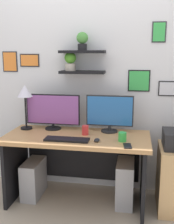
% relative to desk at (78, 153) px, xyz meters
% --- Properties ---
extents(ground_plane, '(8.00, 8.00, 0.00)m').
position_rel_desk_xyz_m(ground_plane, '(0.00, -0.05, -0.54)').
color(ground_plane, tan).
extents(back_wall_assembly, '(4.40, 0.24, 2.70)m').
position_rel_desk_xyz_m(back_wall_assembly, '(0.00, 0.38, 0.82)').
color(back_wall_assembly, silver).
rests_on(back_wall_assembly, ground).
extents(desk, '(1.51, 0.68, 0.75)m').
position_rel_desk_xyz_m(desk, '(0.00, 0.00, 0.00)').
color(desk, tan).
rests_on(desk, ground).
extents(monitor_left, '(0.61, 0.18, 0.40)m').
position_rel_desk_xyz_m(monitor_left, '(-0.32, 0.16, 0.42)').
color(monitor_left, black).
rests_on(monitor_left, desk).
extents(monitor_right, '(0.51, 0.18, 0.40)m').
position_rel_desk_xyz_m(monitor_right, '(0.32, 0.16, 0.42)').
color(monitor_right, black).
rests_on(monitor_right, desk).
extents(keyboard, '(0.44, 0.14, 0.02)m').
position_rel_desk_xyz_m(keyboard, '(-0.06, -0.23, 0.22)').
color(keyboard, black).
rests_on(keyboard, desk).
extents(computer_mouse, '(0.06, 0.09, 0.03)m').
position_rel_desk_xyz_m(computer_mouse, '(0.24, -0.21, 0.23)').
color(computer_mouse, black).
rests_on(computer_mouse, desk).
extents(desk_lamp, '(0.17, 0.17, 0.50)m').
position_rel_desk_xyz_m(desk_lamp, '(-0.62, 0.11, 0.61)').
color(desk_lamp, black).
rests_on(desk_lamp, desk).
extents(cell_phone, '(0.09, 0.15, 0.01)m').
position_rel_desk_xyz_m(cell_phone, '(0.53, -0.30, 0.22)').
color(cell_phone, black).
rests_on(cell_phone, desk).
extents(coffee_mug, '(0.08, 0.08, 0.09)m').
position_rel_desk_xyz_m(coffee_mug, '(0.48, -0.16, 0.26)').
color(coffee_mug, green).
rests_on(coffee_mug, desk).
extents(pen_cup, '(0.07, 0.07, 0.10)m').
position_rel_desk_xyz_m(pen_cup, '(0.08, -0.00, 0.26)').
color(pen_cup, red).
rests_on(pen_cup, desk).
extents(computer_tower_left, '(0.18, 0.40, 0.41)m').
position_rel_desk_xyz_m(computer_tower_left, '(-0.51, -0.01, -0.33)').
color(computer_tower_left, '#99999E').
rests_on(computer_tower_left, ground).
extents(computer_tower_right, '(0.18, 0.40, 0.47)m').
position_rel_desk_xyz_m(computer_tower_right, '(0.51, 0.01, -0.30)').
color(computer_tower_right, '#99999E').
rests_on(computer_tower_right, ground).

